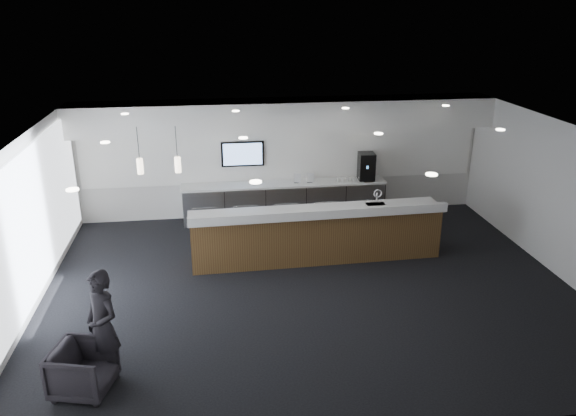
{
  "coord_description": "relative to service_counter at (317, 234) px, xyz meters",
  "views": [
    {
      "loc": [
        -1.75,
        -9.46,
        5.2
      ],
      "look_at": [
        -0.24,
        1.3,
        1.15
      ],
      "focal_mm": 35.0,
      "sensor_mm": 36.0,
      "label": 1
    }
  ],
  "objects": [
    {
      "name": "ground",
      "position": [
        -0.36,
        -1.2,
        -0.57
      ],
      "size": [
        10.0,
        10.0,
        0.0
      ],
      "primitive_type": "plane",
      "color": "black",
      "rests_on": "ground"
    },
    {
      "name": "cup_0",
      "position": [
        1.54,
        2.35,
        0.42
      ],
      "size": [
        0.1,
        0.1,
        0.09
      ],
      "primitive_type": "imported",
      "color": "white",
      "rests_on": "back_credenza"
    },
    {
      "name": "cup_2",
      "position": [
        1.26,
        2.35,
        0.42
      ],
      "size": [
        0.12,
        0.12,
        0.09
      ],
      "primitive_type": "imported",
      "rotation": [
        0.0,
        0.0,
        1.29
      ],
      "color": "white",
      "rests_on": "back_credenza"
    },
    {
      "name": "cup_4",
      "position": [
        0.98,
        2.35,
        0.42
      ],
      "size": [
        0.13,
        0.13,
        0.09
      ],
      "primitive_type": "imported",
      "rotation": [
        0.0,
        0.0,
        2.58
      ],
      "color": "white",
      "rests_on": "back_credenza"
    },
    {
      "name": "ceiling",
      "position": [
        -0.36,
        -1.2,
        2.43
      ],
      "size": [
        10.0,
        8.0,
        0.02
      ],
      "primitive_type": "cube",
      "color": "black",
      "rests_on": "back_wall"
    },
    {
      "name": "back_wall",
      "position": [
        -0.36,
        2.8,
        0.93
      ],
      "size": [
        10.0,
        0.02,
        3.0
      ],
      "primitive_type": "cube",
      "color": "silver",
      "rests_on": "ground"
    },
    {
      "name": "armchair",
      "position": [
        -4.03,
        -3.78,
        -0.21
      ],
      "size": [
        0.96,
        0.94,
        0.72
      ],
      "primitive_type": "imported",
      "rotation": [
        0.0,
        0.0,
        1.32
      ],
      "color": "black",
      "rests_on": "ground"
    },
    {
      "name": "info_sign_left",
      "position": [
        -0.05,
        2.38,
        0.49
      ],
      "size": [
        0.17,
        0.07,
        0.24
      ],
      "primitive_type": "cube",
      "rotation": [
        0.0,
        0.0,
        -0.28
      ],
      "color": "silver",
      "rests_on": "back_credenza"
    },
    {
      "name": "coffee_machine",
      "position": [
        1.71,
        2.43,
        0.71
      ],
      "size": [
        0.42,
        0.53,
        0.68
      ],
      "rotation": [
        0.0,
        0.0,
        -0.07
      ],
      "color": "black",
      "rests_on": "back_credenza"
    },
    {
      "name": "service_counter",
      "position": [
        0.0,
        0.0,
        0.0
      ],
      "size": [
        5.32,
        1.01,
        1.49
      ],
      "rotation": [
        0.0,
        0.0,
        0.03
      ],
      "color": "#4D3119",
      "rests_on": "ground"
    },
    {
      "name": "soffit_bulkhead",
      "position": [
        -0.36,
        2.35,
        2.08
      ],
      "size": [
        10.0,
        0.9,
        0.7
      ],
      "primitive_type": "cube",
      "color": "white",
      "rests_on": "back_wall"
    },
    {
      "name": "alcove_panel",
      "position": [
        -0.36,
        2.77,
        1.03
      ],
      "size": [
        9.8,
        0.06,
        1.4
      ],
      "primitive_type": "cube",
      "color": "white",
      "rests_on": "back_wall"
    },
    {
      "name": "back_credenza",
      "position": [
        -0.36,
        2.44,
        -0.1
      ],
      "size": [
        5.06,
        0.66,
        0.95
      ],
      "color": "gray",
      "rests_on": "ground"
    },
    {
      "name": "ceiling_can_lights",
      "position": [
        -0.36,
        -1.2,
        2.4
      ],
      "size": [
        7.0,
        5.0,
        0.02
      ],
      "primitive_type": null,
      "color": "white",
      "rests_on": "ceiling"
    },
    {
      "name": "window_blinds_wall",
      "position": [
        -5.32,
        -1.2,
        0.93
      ],
      "size": [
        0.04,
        7.36,
        2.55
      ],
      "primitive_type": "cube",
      "color": "silver",
      "rests_on": "left_wall"
    },
    {
      "name": "right_wall",
      "position": [
        4.64,
        -1.2,
        0.93
      ],
      "size": [
        0.02,
        8.0,
        3.0
      ],
      "primitive_type": "cube",
      "color": "silver",
      "rests_on": "ground"
    },
    {
      "name": "lounge_guest",
      "position": [
        -3.76,
        -3.46,
        0.27
      ],
      "size": [
        0.72,
        0.72,
        1.69
      ],
      "primitive_type": "imported",
      "rotation": [
        0.0,
        0.0,
        -0.79
      ],
      "color": "black",
      "rests_on": "ground"
    },
    {
      "name": "pendant_right",
      "position": [
        -3.46,
        -0.4,
        1.68
      ],
      "size": [
        0.12,
        0.12,
        0.3
      ],
      "primitive_type": "cylinder",
      "color": "beige",
      "rests_on": "ceiling"
    },
    {
      "name": "info_sign_right",
      "position": [
        0.28,
        2.36,
        0.5
      ],
      "size": [
        0.18,
        0.05,
        0.24
      ],
      "primitive_type": "cube",
      "rotation": [
        0.0,
        0.0,
        -0.2
      ],
      "color": "silver",
      "rests_on": "back_credenza"
    },
    {
      "name": "pendant_left",
      "position": [
        -2.76,
        -0.4,
        1.68
      ],
      "size": [
        0.12,
        0.12,
        0.3
      ],
      "primitive_type": "cylinder",
      "color": "beige",
      "rests_on": "ceiling"
    },
    {
      "name": "left_wall",
      "position": [
        -5.36,
        -1.2,
        0.93
      ],
      "size": [
        0.02,
        8.0,
        3.0
      ],
      "primitive_type": "cube",
      "color": "silver",
      "rests_on": "ground"
    },
    {
      "name": "cup_3",
      "position": [
        1.12,
        2.35,
        0.42
      ],
      "size": [
        0.13,
        0.13,
        0.09
      ],
      "primitive_type": "imported",
      "rotation": [
        0.0,
        0.0,
        1.94
      ],
      "color": "white",
      "rests_on": "back_credenza"
    },
    {
      "name": "cup_1",
      "position": [
        1.4,
        2.35,
        0.42
      ],
      "size": [
        0.14,
        0.14,
        0.09
      ],
      "primitive_type": "imported",
      "rotation": [
        0.0,
        0.0,
        0.65
      ],
      "color": "white",
      "rests_on": "back_credenza"
    },
    {
      "name": "wall_tv",
      "position": [
        -1.36,
        2.7,
        1.08
      ],
      "size": [
        1.05,
        0.08,
        0.62
      ],
      "color": "black",
      "rests_on": "back_wall"
    }
  ]
}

